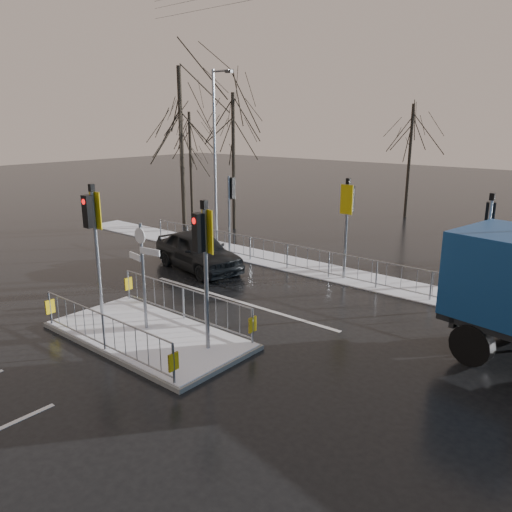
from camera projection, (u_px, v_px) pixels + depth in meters
The scene contains 11 objects.
ground at pixel (148, 337), 14.07m from camera, with size 120.00×120.00×0.00m, color black.
snow_verge at pixel (315, 269), 20.45m from camera, with size 30.00×2.00×0.04m, color white.
lane_markings at pixel (138, 341), 13.82m from camera, with size 8.00×11.38×0.01m.
traffic_island at pixel (147, 324), 13.98m from camera, with size 6.00×3.04×4.15m.
far_kerb_fixtures at pixel (315, 249), 19.63m from camera, with size 18.00×0.65×3.83m.
car_far_lane at pixel (198, 251), 20.35m from camera, with size 1.84×4.57×1.56m, color black.
tree_near_a at pixel (180, 117), 27.11m from camera, with size 4.75×4.75×8.97m.
tree_near_b at pixel (233, 135), 26.93m from camera, with size 4.00×4.00×7.55m.
tree_near_c at pixel (190, 144), 30.62m from camera, with size 3.50×3.50×6.61m.
tree_far_a at pixel (411, 139), 30.37m from camera, with size 3.75×3.75×7.08m.
street_lamp_left at pixel (216, 151), 23.91m from camera, with size 1.25×0.18×8.20m.
Camera 1 is at (10.64, -8.03, 5.91)m, focal length 35.00 mm.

